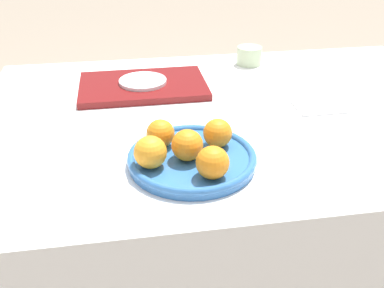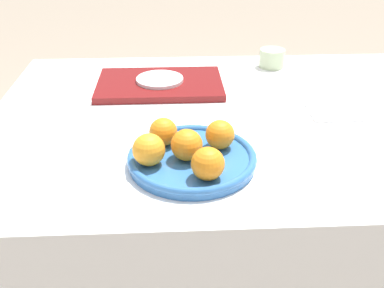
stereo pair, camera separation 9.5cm
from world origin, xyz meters
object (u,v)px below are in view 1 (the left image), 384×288
at_px(orange_3, 213,163).
at_px(serving_tray, 143,86).
at_px(fruit_platter, 192,158).
at_px(side_plate, 143,81).
at_px(napkin, 318,106).
at_px(orange_1, 187,145).
at_px(orange_4, 150,152).
at_px(orange_2, 160,133).
at_px(orange_0, 218,133).
at_px(cup_0, 249,56).

relative_size(orange_3, serving_tray, 0.18).
relative_size(fruit_platter, side_plate, 1.98).
bearing_deg(side_plate, napkin, -24.21).
xyz_separation_m(orange_1, orange_4, (-0.08, -0.02, 0.00)).
bearing_deg(orange_2, orange_4, -109.43).
bearing_deg(orange_3, fruit_platter, 107.46).
height_order(serving_tray, side_plate, side_plate).
relative_size(orange_0, orange_1, 0.96).
bearing_deg(serving_tray, orange_3, -79.11).
bearing_deg(napkin, serving_tray, 155.79).
distance_m(orange_0, napkin, 0.39).
bearing_deg(orange_2, napkin, 21.47).
bearing_deg(napkin, orange_4, -151.53).
bearing_deg(cup_0, side_plate, -156.37).
bearing_deg(orange_4, napkin, 28.47).
bearing_deg(orange_2, cup_0, 56.79).
bearing_deg(side_plate, orange_4, -91.92).
relative_size(orange_3, side_plate, 0.48).
height_order(orange_2, cup_0, orange_2).
bearing_deg(fruit_platter, serving_tray, 99.58).
height_order(fruit_platter, orange_4, orange_4).
bearing_deg(napkin, side_plate, 155.79).
xyz_separation_m(fruit_platter, orange_3, (0.03, -0.09, 0.04)).
height_order(orange_3, orange_4, orange_4).
relative_size(orange_2, orange_3, 0.94).
distance_m(fruit_platter, cup_0, 0.68).
relative_size(orange_4, side_plate, 0.48).
distance_m(side_plate, napkin, 0.51).
xyz_separation_m(serving_tray, cup_0, (0.37, 0.16, 0.02)).
height_order(cup_0, napkin, cup_0).
distance_m(orange_2, orange_3, 0.17).
relative_size(serving_tray, side_plate, 2.64).
relative_size(orange_0, orange_4, 0.95).
xyz_separation_m(fruit_platter, orange_0, (0.06, 0.04, 0.04)).
height_order(orange_4, serving_tray, orange_4).
distance_m(orange_0, cup_0, 0.62).
bearing_deg(orange_2, serving_tray, 92.01).
distance_m(orange_1, napkin, 0.47).
distance_m(orange_1, side_plate, 0.46).
bearing_deg(orange_4, orange_3, -26.79).
height_order(orange_4, cup_0, orange_4).
bearing_deg(serving_tray, napkin, -24.21).
bearing_deg(napkin, orange_2, -158.53).
xyz_separation_m(fruit_platter, napkin, (0.39, 0.23, -0.01)).
bearing_deg(serving_tray, cup_0, 23.63).
relative_size(fruit_platter, serving_tray, 0.75).
relative_size(orange_1, orange_4, 0.99).
height_order(orange_2, side_plate, orange_2).
distance_m(orange_2, orange_4, 0.09).
bearing_deg(orange_2, side_plate, 92.01).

